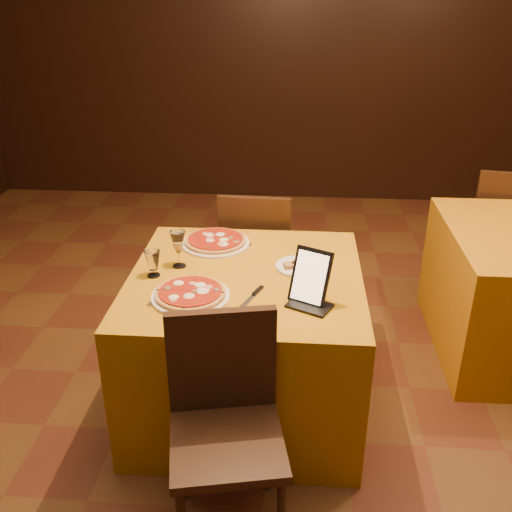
# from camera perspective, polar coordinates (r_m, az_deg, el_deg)

# --- Properties ---
(floor) EXTENTS (6.00, 7.00, 0.01)m
(floor) POSITION_cam_1_polar(r_m,az_deg,el_deg) (2.92, 1.27, -17.77)
(floor) COLOR #5E2D19
(floor) RESTS_ON ground
(wall_back) EXTENTS (6.00, 0.01, 2.80)m
(wall_back) POSITION_cam_1_polar(r_m,az_deg,el_deg) (5.65, 3.54, 19.48)
(wall_back) COLOR black
(wall_back) RESTS_ON floor
(main_table) EXTENTS (1.10, 1.10, 0.75)m
(main_table) POSITION_cam_1_polar(r_m,az_deg,el_deg) (2.90, -0.97, -8.48)
(main_table) COLOR #B67A0B
(main_table) RESTS_ON floor
(chair_main_near) EXTENTS (0.44, 0.44, 0.91)m
(chair_main_near) POSITION_cam_1_polar(r_m,az_deg,el_deg) (2.24, -2.92, -18.06)
(chair_main_near) COLOR black
(chair_main_near) RESTS_ON floor
(chair_main_far) EXTENTS (0.48, 0.48, 0.91)m
(chair_main_far) POSITION_cam_1_polar(r_m,az_deg,el_deg) (3.57, 0.24, 0.03)
(chair_main_far) COLOR black
(chair_main_far) RESTS_ON floor
(chair_side_far) EXTENTS (0.44, 0.44, 0.91)m
(chair_side_far) POSITION_cam_1_polar(r_m,az_deg,el_deg) (4.34, 23.10, 2.62)
(chair_side_far) COLOR black
(chair_side_far) RESTS_ON floor
(pizza_near) EXTENTS (0.35, 0.35, 0.03)m
(pizza_near) POSITION_cam_1_polar(r_m,az_deg,el_deg) (2.52, -6.57, -3.86)
(pizza_near) COLOR white
(pizza_near) RESTS_ON main_table
(pizza_far) EXTENTS (0.36, 0.36, 0.03)m
(pizza_far) POSITION_cam_1_polar(r_m,az_deg,el_deg) (3.02, -4.07, 1.42)
(pizza_far) COLOR white
(pizza_far) RESTS_ON main_table
(cutlet_dish) EXTENTS (0.23, 0.23, 0.03)m
(cutlet_dish) POSITION_cam_1_polar(r_m,az_deg,el_deg) (2.77, 4.31, -0.96)
(cutlet_dish) COLOR white
(cutlet_dish) RESTS_ON main_table
(wine_glass) EXTENTS (0.08, 0.08, 0.19)m
(wine_glass) POSITION_cam_1_polar(r_m,az_deg,el_deg) (2.77, -7.77, 0.72)
(wine_glass) COLOR tan
(wine_glass) RESTS_ON main_table
(water_glass) EXTENTS (0.07, 0.07, 0.13)m
(water_glass) POSITION_cam_1_polar(r_m,az_deg,el_deg) (2.71, -10.28, -0.74)
(water_glass) COLOR white
(water_glass) RESTS_ON main_table
(tablet) EXTENTS (0.19, 0.16, 0.23)m
(tablet) POSITION_cam_1_polar(r_m,az_deg,el_deg) (2.44, 5.47, -2.06)
(tablet) COLOR black
(tablet) RESTS_ON main_table
(knife) EXTENTS (0.12, 0.24, 0.01)m
(knife) POSITION_cam_1_polar(r_m,az_deg,el_deg) (2.49, -0.69, -4.44)
(knife) COLOR #B7B8BE
(knife) RESTS_ON main_table
(fork_near) EXTENTS (0.09, 0.17, 0.01)m
(fork_near) POSITION_cam_1_polar(r_m,az_deg,el_deg) (2.55, -9.58, -4.05)
(fork_near) COLOR #AEAFB5
(fork_near) RESTS_ON main_table
(fork_far) EXTENTS (0.08, 0.16, 0.01)m
(fork_far) POSITION_cam_1_polar(r_m,az_deg,el_deg) (3.06, -1.00, 1.60)
(fork_far) COLOR #A6A6AC
(fork_far) RESTS_ON main_table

